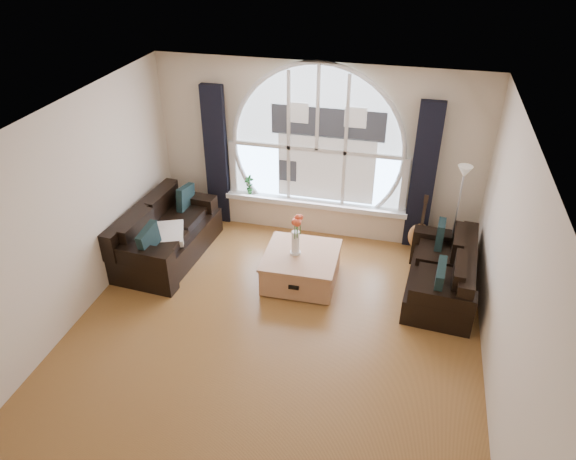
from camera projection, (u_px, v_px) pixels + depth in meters
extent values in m
cube|color=brown|center=(270.00, 340.00, 6.50)|extent=(5.00, 5.50, 0.01)
cube|color=silver|center=(265.00, 131.00, 5.09)|extent=(5.00, 5.50, 0.01)
cube|color=beige|center=(317.00, 152.00, 8.07)|extent=(5.00, 0.01, 2.70)
cube|color=beige|center=(66.00, 220.00, 6.31)|extent=(0.01, 5.50, 2.70)
cube|color=beige|center=(510.00, 282.00, 5.28)|extent=(0.01, 5.50, 2.70)
cube|color=silver|center=(499.00, 189.00, 4.82)|extent=(0.92, 5.50, 0.72)
cube|color=silver|center=(317.00, 135.00, 7.90)|extent=(2.60, 0.06, 2.15)
cube|color=white|center=(315.00, 203.00, 8.43)|extent=(2.90, 0.22, 0.08)
cube|color=white|center=(317.00, 136.00, 7.88)|extent=(2.76, 0.08, 2.15)
cube|color=silver|center=(327.00, 144.00, 7.92)|extent=(1.70, 0.02, 1.50)
cube|color=black|center=(216.00, 156.00, 8.40)|extent=(0.35, 0.12, 2.30)
cube|color=black|center=(423.00, 178.00, 7.75)|extent=(0.35, 0.12, 2.30)
cube|color=black|center=(167.00, 233.00, 7.87)|extent=(1.05, 1.91, 0.82)
cube|color=black|center=(441.00, 269.00, 7.09)|extent=(0.93, 1.68, 0.72)
cube|color=#A87148|center=(301.00, 266.00, 7.41)|extent=(1.03, 1.03, 0.49)
cube|color=silver|center=(164.00, 234.00, 7.64)|extent=(0.72, 0.72, 0.10)
cube|color=white|center=(296.00, 229.00, 7.11)|extent=(0.24, 0.24, 0.70)
cube|color=#B2B2B2|center=(456.00, 218.00, 7.44)|extent=(0.24, 0.24, 1.60)
cube|color=#9A6331|center=(422.00, 224.00, 7.84)|extent=(0.39, 0.28, 1.06)
imported|color=#1E6023|center=(249.00, 185.00, 8.55)|extent=(0.18, 0.14, 0.31)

